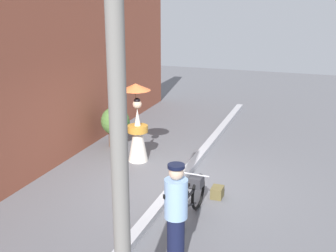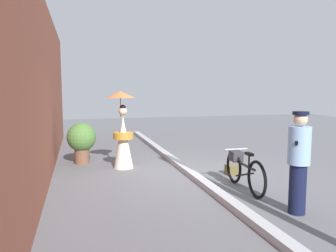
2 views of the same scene
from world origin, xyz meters
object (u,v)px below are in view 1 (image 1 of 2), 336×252
object	(u,v)px
person_officer	(176,213)
potted_plant_by_door	(116,123)
backpack_on_pavement	(218,192)
utility_pole	(119,149)
person_with_parasol	(137,125)
bicycle_near_officer	(190,199)

from	to	relation	value
person_officer	potted_plant_by_door	bearing A→B (deg)	35.19
backpack_on_pavement	utility_pole	world-z (taller)	utility_pole
utility_pole	backpack_on_pavement	bearing A→B (deg)	-1.42
person_officer	person_with_parasol	distance (m)	4.34
bicycle_near_officer	person_officer	distance (m)	1.48
person_officer	backpack_on_pavement	distance (m)	2.51
person_with_parasol	backpack_on_pavement	world-z (taller)	person_with_parasol
bicycle_near_officer	backpack_on_pavement	xyz separation A→B (m)	(1.01, -0.27, -0.28)
potted_plant_by_door	utility_pole	size ratio (longest dim) A/B	0.22
person_with_parasol	potted_plant_by_door	xyz separation A→B (m)	(0.80, 0.96, -0.27)
person_with_parasol	utility_pole	xyz separation A→B (m)	(-5.41, -2.19, 1.50)
potted_plant_by_door	backpack_on_pavement	bearing A→B (deg)	-123.15
bicycle_near_officer	utility_pole	world-z (taller)	utility_pole
person_officer	potted_plant_by_door	xyz separation A→B (m)	(4.53, 3.19, -0.22)
bicycle_near_officer	person_with_parasol	world-z (taller)	person_with_parasol
backpack_on_pavement	potted_plant_by_door	bearing A→B (deg)	56.85
backpack_on_pavement	person_with_parasol	bearing A→B (deg)	59.96
bicycle_near_officer	potted_plant_by_door	xyz separation A→B (m)	(3.13, 2.99, 0.24)
potted_plant_by_door	utility_pole	xyz separation A→B (m)	(-6.21, -3.15, 1.77)
person_officer	person_with_parasol	bearing A→B (deg)	30.90
bicycle_near_officer	person_with_parasol	xyz separation A→B (m)	(2.33, 2.03, 0.51)
utility_pole	potted_plant_by_door	bearing A→B (deg)	26.94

